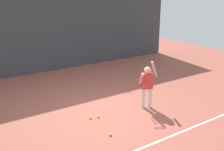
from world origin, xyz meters
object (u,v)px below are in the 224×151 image
(tennis_player, at_px, (147,84))
(tennis_ball_3, at_px, (75,82))
(tennis_ball_4, at_px, (90,118))
(tennis_ball_1, at_px, (98,116))
(tennis_ball_5, at_px, (110,134))

(tennis_player, xyz_separation_m, tennis_ball_3, (-0.70, 3.09, -0.69))
(tennis_player, distance_m, tennis_ball_4, 1.83)
(tennis_player, height_order, tennis_ball_3, tennis_player)
(tennis_ball_1, bearing_deg, tennis_ball_5, -105.14)
(tennis_ball_4, bearing_deg, tennis_ball_5, -92.99)
(tennis_ball_4, bearing_deg, tennis_ball_1, -16.79)
(tennis_ball_4, relative_size, tennis_ball_5, 1.00)
(tennis_ball_3, height_order, tennis_ball_5, same)
(tennis_player, relative_size, tennis_ball_5, 20.46)
(tennis_ball_1, relative_size, tennis_ball_3, 1.00)
(tennis_player, bearing_deg, tennis_ball_1, -164.61)
(tennis_ball_1, xyz_separation_m, tennis_ball_4, (-0.20, 0.06, 0.00))
(tennis_ball_1, bearing_deg, tennis_ball_4, 163.21)
(tennis_player, distance_m, tennis_ball_1, 1.64)
(tennis_ball_3, bearing_deg, tennis_ball_1, -104.88)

